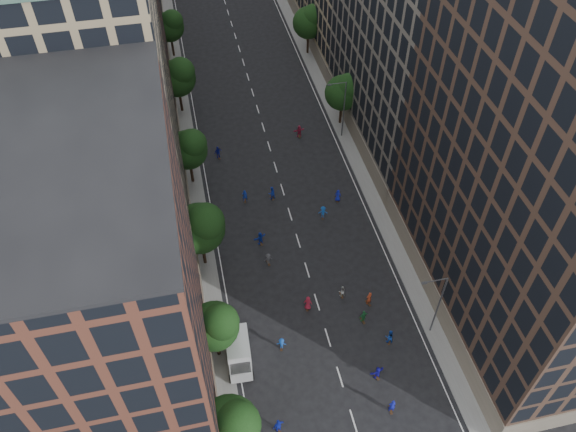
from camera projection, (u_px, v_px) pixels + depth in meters
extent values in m
plane|color=black|center=(276.00, 170.00, 75.58)|extent=(240.00, 240.00, 0.00)
cube|color=slate|center=(182.00, 147.00, 78.79)|extent=(4.00, 105.00, 0.15)
cube|color=slate|center=(346.00, 124.00, 82.33)|extent=(4.00, 105.00, 0.15)
cube|color=#572D21|center=(104.00, 308.00, 42.43)|extent=(14.00, 22.00, 30.00)
cube|color=#917E5E|center=(101.00, 104.00, 57.07)|extent=(14.00, 26.00, 34.00)
cube|color=#572D21|center=(108.00, 23.00, 74.68)|extent=(14.00, 20.00, 28.00)
cube|color=#402D22|center=(546.00, 172.00, 48.53)|extent=(14.00, 30.00, 36.00)
cube|color=#5F574E|center=(419.00, 26.00, 69.07)|extent=(14.00, 28.00, 33.00)
sphere|color=black|center=(229.00, 427.00, 45.73)|extent=(5.20, 5.20, 5.20)
sphere|color=black|center=(237.00, 424.00, 44.53)|extent=(3.90, 3.90, 3.90)
cylinder|color=black|center=(218.00, 345.00, 55.15)|extent=(0.36, 0.36, 3.70)
sphere|color=black|center=(214.00, 326.00, 52.71)|extent=(4.80, 4.80, 4.80)
sphere|color=black|center=(220.00, 322.00, 51.60)|extent=(3.60, 3.60, 3.60)
cylinder|color=black|center=(203.00, 251.00, 63.01)|extent=(0.36, 0.36, 4.22)
sphere|color=black|center=(200.00, 228.00, 60.21)|extent=(5.60, 5.60, 5.60)
sphere|color=black|center=(205.00, 222.00, 58.92)|extent=(4.20, 4.20, 4.20)
cylinder|color=black|center=(191.00, 171.00, 72.52)|extent=(0.36, 0.36, 3.87)
sphere|color=black|center=(188.00, 150.00, 69.96)|extent=(5.00, 5.00, 5.00)
sphere|color=black|center=(192.00, 144.00, 68.81)|extent=(3.75, 3.75, 3.75)
cylinder|color=black|center=(181.00, 100.00, 83.19)|extent=(0.36, 0.36, 4.05)
sphere|color=black|center=(177.00, 78.00, 80.52)|extent=(5.40, 5.40, 5.40)
sphere|color=black|center=(181.00, 72.00, 79.27)|extent=(4.05, 4.05, 4.05)
cylinder|color=black|center=(172.00, 46.00, 94.02)|extent=(0.36, 0.36, 3.78)
sphere|color=black|center=(169.00, 27.00, 91.52)|extent=(4.80, 4.80, 4.80)
sphere|color=black|center=(172.00, 21.00, 90.41)|extent=(3.60, 3.60, 3.60)
cylinder|color=black|center=(341.00, 113.00, 81.24)|extent=(0.36, 0.36, 3.74)
sphere|color=black|center=(342.00, 93.00, 78.77)|extent=(5.00, 5.00, 5.00)
sphere|color=black|center=(348.00, 87.00, 77.62)|extent=(3.75, 3.75, 3.75)
cylinder|color=black|center=(308.00, 43.00, 94.57)|extent=(0.36, 0.36, 3.96)
sphere|color=black|center=(308.00, 23.00, 91.96)|extent=(5.20, 5.20, 5.20)
sphere|color=black|center=(313.00, 16.00, 90.76)|extent=(3.90, 3.90, 3.90)
cylinder|color=#595B60|center=(438.00, 306.00, 55.10)|extent=(0.18, 0.18, 9.00)
cylinder|color=#595B60|center=(436.00, 281.00, 51.65)|extent=(2.40, 0.12, 0.12)
cube|color=#595B60|center=(424.00, 283.00, 51.52)|extent=(0.50, 0.22, 0.15)
cylinder|color=#595B60|center=(344.00, 110.00, 77.23)|extent=(0.18, 0.18, 9.00)
cylinder|color=#595B60|center=(338.00, 83.00, 73.78)|extent=(2.40, 0.12, 0.12)
cube|color=#595B60|center=(329.00, 85.00, 73.65)|extent=(0.50, 0.22, 0.15)
cube|color=#B6B6B8|center=(238.00, 347.00, 55.30)|extent=(2.44, 3.96, 2.35)
cube|color=#B6B6B8|center=(241.00, 371.00, 54.02)|extent=(2.22, 1.82, 1.50)
cube|color=black|center=(240.00, 367.00, 53.51)|extent=(1.99, 1.48, 0.11)
cylinder|color=black|center=(231.00, 379.00, 54.20)|extent=(0.31, 0.82, 0.81)
cylinder|color=black|center=(253.00, 376.00, 54.44)|extent=(0.31, 0.82, 0.81)
cylinder|color=black|center=(227.00, 342.00, 57.02)|extent=(0.31, 0.82, 0.81)
cylinder|color=black|center=(248.00, 338.00, 57.27)|extent=(0.31, 0.82, 0.81)
imported|color=#13199D|center=(392.00, 406.00, 51.78)|extent=(0.72, 0.52, 1.86)
imported|color=#143EA5|center=(389.00, 337.00, 56.82)|extent=(1.01, 0.85, 1.83)
imported|color=#1548AF|center=(282.00, 344.00, 56.46)|extent=(1.08, 0.81, 1.49)
imported|color=#1727BC|center=(278.00, 426.00, 50.47)|extent=(1.22, 0.82, 1.93)
imported|color=#18139D|center=(377.00, 373.00, 54.18)|extent=(1.62, 0.88, 1.66)
imported|color=maroon|center=(308.00, 303.00, 59.61)|extent=(1.06, 0.88, 1.86)
imported|color=#A6371B|center=(369.00, 298.00, 60.02)|extent=(0.80, 0.66, 1.88)
imported|color=#BABBB6|center=(342.00, 291.00, 60.85)|extent=(0.77, 0.61, 1.54)
imported|color=#3E3F43|center=(268.00, 259.00, 63.95)|extent=(1.06, 0.71, 1.53)
imported|color=#1F6733|center=(363.00, 316.00, 58.52)|extent=(1.10, 0.64, 1.77)
imported|color=#1531AC|center=(260.00, 239.00, 65.94)|extent=(1.70, 1.13, 1.76)
imported|color=#141CA7|center=(338.00, 196.00, 70.92)|extent=(0.97, 0.80, 1.70)
imported|color=#1635BA|center=(245.00, 196.00, 70.81)|extent=(0.72, 0.54, 1.80)
imported|color=#1632B4|center=(272.00, 193.00, 71.11)|extent=(1.07, 0.94, 1.86)
imported|color=#144AA6|center=(323.00, 212.00, 68.85)|extent=(1.26, 0.89, 1.77)
imported|color=#111792|center=(218.00, 153.00, 76.56)|extent=(1.18, 0.78, 1.87)
imported|color=#A21B3A|center=(299.00, 132.00, 79.78)|extent=(1.75, 0.79, 1.82)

